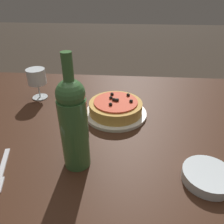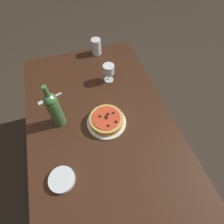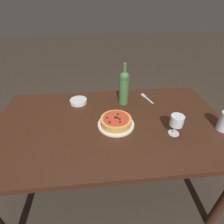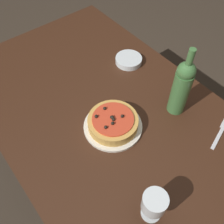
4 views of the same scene
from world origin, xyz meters
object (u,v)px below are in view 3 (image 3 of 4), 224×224
(dining_table, at_px, (111,131))
(side_bowl, at_px, (79,101))
(fork, at_px, (146,98))
(wine_glass, at_px, (177,121))
(wine_bottle, at_px, (124,87))
(dinner_plate, at_px, (116,124))
(pizza, at_px, (116,121))

(dining_table, xyz_separation_m, side_bowl, (-0.23, 0.28, 0.10))
(fork, bearing_deg, wine_glass, 170.02)
(side_bowl, xyz_separation_m, fork, (0.56, 0.02, -0.01))
(wine_bottle, bearing_deg, fork, 15.08)
(wine_bottle, bearing_deg, side_bowl, 174.04)
(dinner_plate, height_order, fork, dinner_plate)
(dinner_plate, bearing_deg, dining_table, 132.94)
(side_bowl, bearing_deg, wine_glass, -35.08)
(dining_table, bearing_deg, wine_glass, -21.85)
(wine_glass, height_order, wine_bottle, wine_bottle)
(dining_table, bearing_deg, wine_bottle, 62.70)
(pizza, bearing_deg, fork, 48.17)
(pizza, distance_m, fork, 0.45)
(wine_bottle, bearing_deg, pizza, -108.56)
(pizza, bearing_deg, dining_table, 132.78)
(pizza, xyz_separation_m, wine_glass, (0.35, -0.12, 0.06))
(pizza, xyz_separation_m, side_bowl, (-0.27, 0.31, -0.02))
(dining_table, height_order, dinner_plate, dinner_plate)
(wine_bottle, distance_m, fork, 0.25)
(dining_table, xyz_separation_m, pizza, (0.03, -0.03, 0.12))
(side_bowl, relative_size, fork, 0.80)
(dinner_plate, height_order, side_bowl, side_bowl)
(dining_table, distance_m, wine_glass, 0.45)
(fork, bearing_deg, wine_bottle, 88.07)
(dining_table, xyz_separation_m, dinner_plate, (0.03, -0.03, 0.09))
(pizza, relative_size, wine_bottle, 0.63)
(fork, bearing_deg, pizza, 121.16)
(pizza, height_order, wine_glass, wine_glass)
(fork, bearing_deg, dinner_plate, 121.16)
(pizza, distance_m, wine_glass, 0.38)
(dining_table, height_order, pizza, pizza)
(dining_table, bearing_deg, dinner_plate, -47.06)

